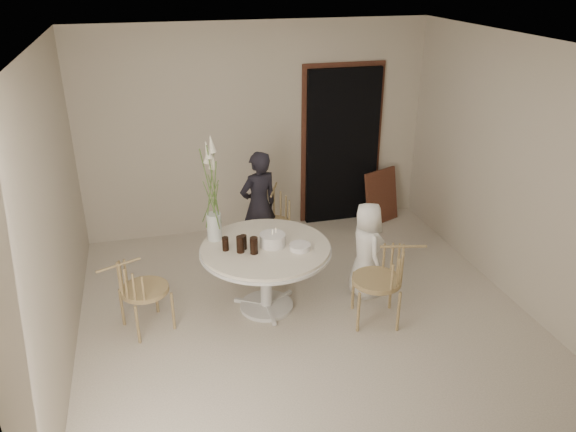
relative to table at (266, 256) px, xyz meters
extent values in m
plane|color=beige|center=(0.35, -0.25, -0.62)|extent=(4.50, 4.50, 0.00)
plane|color=white|center=(0.35, -0.25, 2.08)|extent=(4.50, 4.50, 0.00)
plane|color=beige|center=(0.35, 2.00, 0.73)|extent=(4.50, 0.00, 4.50)
plane|color=beige|center=(0.35, -2.50, 0.73)|extent=(4.50, 0.00, 4.50)
plane|color=beige|center=(-1.90, -0.25, 0.73)|extent=(0.00, 4.50, 4.50)
plane|color=beige|center=(2.60, -0.25, 0.73)|extent=(0.00, 4.50, 4.50)
cube|color=black|center=(1.50, 1.94, 0.43)|extent=(1.00, 0.10, 2.10)
cube|color=brown|center=(1.50, 1.98, 0.49)|extent=(1.12, 0.03, 2.22)
cylinder|color=silver|center=(0.00, 0.00, -0.60)|extent=(0.56, 0.56, 0.04)
cylinder|color=silver|center=(0.00, 0.00, -0.27)|extent=(0.12, 0.12, 0.65)
cylinder|color=silver|center=(0.00, 0.00, 0.07)|extent=(1.33, 1.33, 0.03)
cylinder|color=white|center=(0.00, 0.00, 0.09)|extent=(1.30, 1.30, 0.04)
cube|color=brown|center=(2.02, 1.70, -0.25)|extent=(0.58, 0.37, 0.74)
cylinder|color=tan|center=(0.05, 0.94, -0.40)|extent=(0.03, 0.03, 0.43)
cylinder|color=tan|center=(0.40, 0.80, -0.40)|extent=(0.03, 0.03, 0.43)
cylinder|color=tan|center=(0.20, 1.30, -0.40)|extent=(0.03, 0.03, 0.43)
cylinder|color=tan|center=(0.55, 1.15, -0.40)|extent=(0.03, 0.03, 0.43)
cylinder|color=tan|center=(0.30, 1.05, -0.17)|extent=(0.48, 0.48, 0.05)
cylinder|color=tan|center=(0.87, -0.25, -0.40)|extent=(0.03, 0.03, 0.44)
cylinder|color=tan|center=(0.78, -0.64, -0.40)|extent=(0.03, 0.03, 0.44)
cylinder|color=tan|center=(1.25, -0.34, -0.40)|extent=(0.03, 0.03, 0.44)
cylinder|color=tan|center=(1.16, -0.72, -0.40)|extent=(0.03, 0.03, 0.44)
cylinder|color=tan|center=(1.01, -0.49, -0.15)|extent=(0.49, 0.49, 0.05)
cylinder|color=tan|center=(-0.97, -0.13, -0.41)|extent=(0.03, 0.03, 0.42)
cylinder|color=tan|center=(-1.12, 0.21, -0.41)|extent=(0.03, 0.03, 0.42)
cylinder|color=tan|center=(-1.31, -0.28, -0.41)|extent=(0.03, 0.03, 0.42)
cylinder|color=tan|center=(-1.46, 0.06, -0.41)|extent=(0.03, 0.03, 0.42)
cylinder|color=tan|center=(-1.21, -0.04, -0.18)|extent=(0.46, 0.46, 0.05)
imported|color=black|center=(0.17, 1.12, 0.06)|extent=(0.57, 0.47, 1.35)
imported|color=white|center=(1.10, 0.00, -0.08)|extent=(0.36, 0.54, 1.07)
cylinder|color=white|center=(0.07, 0.00, 0.18)|extent=(0.26, 0.26, 0.12)
cylinder|color=#FFDCA1|center=(0.07, 0.00, 0.26)|extent=(0.01, 0.01, 0.05)
cylinder|color=#FFDCA1|center=(0.11, 0.03, 0.26)|extent=(0.01, 0.01, 0.05)
cylinder|color=black|center=(-0.26, -0.06, 0.20)|extent=(0.10, 0.10, 0.17)
cylinder|color=black|center=(-0.14, -0.12, 0.20)|extent=(0.10, 0.10, 0.17)
cylinder|color=black|center=(-0.40, 0.02, 0.18)|extent=(0.09, 0.09, 0.14)
cylinder|color=black|center=(-0.22, 0.00, 0.19)|extent=(0.07, 0.07, 0.15)
cylinder|color=white|center=(0.32, -0.15, 0.14)|extent=(0.27, 0.27, 0.05)
cylinder|color=silver|center=(-0.47, 0.29, 0.26)|extent=(0.15, 0.15, 0.28)
cylinder|color=#4B6D2E|center=(-0.44, 0.30, 0.61)|extent=(0.01, 0.01, 0.71)
cone|color=#EDE7CC|center=(-0.44, 0.30, 0.96)|extent=(0.07, 0.07, 0.18)
cylinder|color=#4B6D2E|center=(-0.49, 0.31, 0.64)|extent=(0.01, 0.01, 0.77)
cone|color=#EDE7CC|center=(-0.49, 0.31, 1.02)|extent=(0.07, 0.07, 0.18)
cylinder|color=#4B6D2E|center=(-0.49, 0.27, 0.67)|extent=(0.01, 0.01, 0.83)
cone|color=#EDE7CC|center=(-0.49, 0.27, 1.08)|extent=(0.07, 0.07, 0.18)
cylinder|color=#4B6D2E|center=(-0.45, 0.26, 0.70)|extent=(0.01, 0.01, 0.89)
cone|color=#EDE7CC|center=(-0.45, 0.26, 1.14)|extent=(0.07, 0.07, 0.18)
camera|label=1|loc=(-1.06, -4.88, 2.73)|focal=35.00mm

